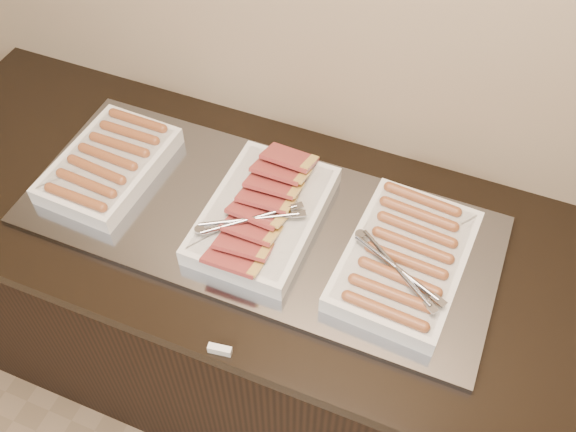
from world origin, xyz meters
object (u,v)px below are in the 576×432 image
(counter, at_px, (263,313))
(dish_left, at_px, (109,164))
(dish_center, at_px, (263,213))
(warming_tray, at_px, (258,221))
(dish_right, at_px, (405,259))

(counter, height_order, dish_left, dish_left)
(dish_left, relative_size, dish_center, 0.88)
(dish_left, distance_m, dish_center, 0.45)
(counter, height_order, dish_center, dish_center)
(counter, height_order, warming_tray, warming_tray)
(counter, distance_m, dish_center, 0.50)
(dish_center, height_order, dish_right, dish_center)
(counter, relative_size, dish_left, 5.56)
(counter, relative_size, dish_right, 4.97)
(dish_right, bearing_deg, dish_center, -176.72)
(counter, relative_size, dish_center, 4.87)
(counter, height_order, dish_right, dish_right)
(warming_tray, height_order, dish_right, dish_right)
(dish_center, bearing_deg, counter, 170.15)
(counter, distance_m, dish_right, 0.63)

